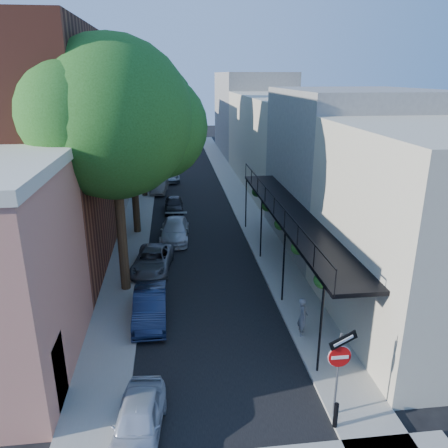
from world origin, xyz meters
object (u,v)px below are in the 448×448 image
object	(u,v)px
bollard	(336,415)
parked_car_d	(175,230)
oak_mid	(137,122)
parked_car_e	(174,204)
sign_post	(340,360)
parked_car_f	(159,186)
parked_car_b	(150,307)
oak_near	(124,121)
parked_car_a	(138,421)
parked_car_g	(167,174)
oak_far	(145,94)
parked_car_c	(153,260)
pedestrian	(303,317)

from	to	relation	value
bollard	parked_car_d	xyz separation A→B (m)	(-4.40, 16.03, 0.09)
oak_mid	parked_car_d	xyz separation A→B (m)	(2.02, -1.70, -6.45)
parked_car_e	bollard	bearing A→B (deg)	-79.32
sign_post	parked_car_f	distance (m)	27.79
bollard	sign_post	bearing A→B (deg)	71.44
parked_car_b	parked_car_d	world-z (taller)	parked_car_b
sign_post	bollard	xyz separation A→B (m)	(-0.16, -0.47, -1.52)
bollard	oak_near	size ratio (longest dim) A/B	0.07
parked_car_a	parked_car_f	size ratio (longest dim) A/B	0.94
parked_car_e	parked_car_f	distance (m)	5.86
parked_car_b	parked_car_g	bearing A→B (deg)	88.09
oak_near	parked_car_f	bearing A→B (deg)	87.54
oak_far	oak_near	bearing A→B (deg)	-90.04
oak_far	parked_car_b	xyz separation A→B (m)	(0.83, -20.10, -7.63)
parked_car_b	parked_car_d	distance (m)	9.43
oak_mid	parked_car_c	size ratio (longest dim) A/B	2.52
oak_far	parked_car_e	world-z (taller)	oak_far
sign_post	pedestrian	size ratio (longest dim) A/B	1.91
oak_far	parked_car_c	size ratio (longest dim) A/B	2.94
parked_car_a	parked_car_f	bearing A→B (deg)	95.83
parked_car_g	pedestrian	distance (m)	27.88
sign_post	parked_car_d	size ratio (longest dim) A/B	0.71
pedestrian	parked_car_e	bearing A→B (deg)	24.79
parked_car_c	pedestrian	bearing A→B (deg)	-41.75
parked_car_d	parked_car_c	bearing A→B (deg)	-101.47
parked_car_a	oak_far	bearing A→B (deg)	97.47
parked_car_c	parked_car_e	xyz separation A→B (m)	(1.20, 10.28, 0.00)
bollard	parked_car_a	bearing A→B (deg)	175.89
sign_post	parked_car_d	bearing A→B (deg)	106.33
bollard	parked_car_c	distance (m)	12.89
sign_post	parked_car_a	distance (m)	5.94
parked_car_b	pedestrian	size ratio (longest dim) A/B	2.44
parked_car_b	bollard	bearing A→B (deg)	-50.89
parked_car_d	parked_car_f	world-z (taller)	parked_car_d
parked_car_g	parked_car_c	bearing A→B (deg)	-98.36
parked_car_d	parked_car_g	bearing A→B (deg)	95.61
parked_car_c	parked_car_d	size ratio (longest dim) A/B	0.97
parked_car_b	parked_car_d	bearing A→B (deg)	82.56
oak_mid	parked_car_f	xyz separation A→B (m)	(0.82, 9.89, -6.47)
oak_near	parked_car_g	bearing A→B (deg)	86.32
parked_car_d	parked_car_g	xyz separation A→B (m)	(-0.53, 16.06, 0.00)
sign_post	bollard	size ratio (longest dim) A/B	3.74
pedestrian	oak_far	bearing A→B (deg)	26.20
parked_car_c	parked_car_d	distance (m)	4.58
oak_mid	oak_far	size ratio (longest dim) A/B	0.86
parked_car_e	pedestrian	distance (m)	17.83
bollard	parked_car_c	world-z (taller)	parked_car_c
bollard	oak_far	size ratio (longest dim) A/B	0.07
parked_car_d	pedestrian	bearing A→B (deg)	-63.29
bollard	pedestrian	distance (m)	4.75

